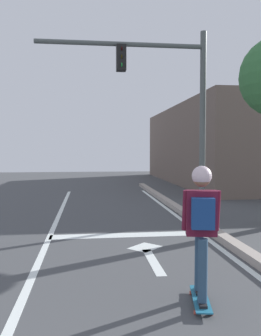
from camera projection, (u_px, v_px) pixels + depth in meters
lane_line_center at (38, 264)px, 5.73m from camera, size 0.12×20.00×0.01m
lane_line_curbside at (232, 257)px, 6.12m from camera, size 0.12×20.00×0.01m
stop_bar at (130, 235)px, 7.69m from camera, size 3.43×0.40×0.01m
lane_arrow_stem at (153, 261)px, 5.87m from camera, size 0.16×1.40×0.01m
lane_arrow_head at (145, 247)px, 6.72m from camera, size 0.71×0.71×0.01m
curb_strip at (245, 252)px, 6.15m from camera, size 0.24×24.00×0.14m
skateboard at (200, 299)px, 4.25m from camera, size 0.34×0.82×0.08m
skater at (202, 216)px, 4.18m from camera, size 0.44×0.60×1.59m
traffic_signal_mast at (166, 92)px, 9.13m from camera, size 4.37×0.34×4.92m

